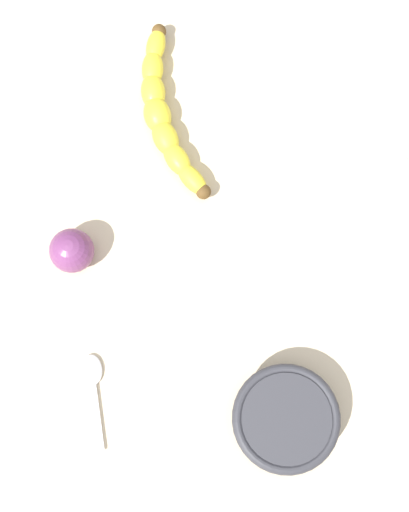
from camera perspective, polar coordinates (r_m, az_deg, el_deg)
wooden_tabletop at (r=83.30cm, az=3.91°, el=0.44°), size 120.00×120.00×3.00cm
banana at (r=85.72cm, az=-3.53°, el=12.20°), size 23.03×11.28×3.46cm
smoothie_glass at (r=84.16cm, az=16.39°, el=11.51°), size 8.47×8.47×12.27cm
ceramic_bowl at (r=77.54cm, az=6.99°, el=-13.76°), size 12.25×12.25×4.27cm
plum_fruit at (r=80.41cm, az=-11.41°, el=0.46°), size 5.38×5.38×5.38cm
teaspoon at (r=80.29cm, az=-9.63°, el=-10.15°), size 11.14×4.66×0.80cm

